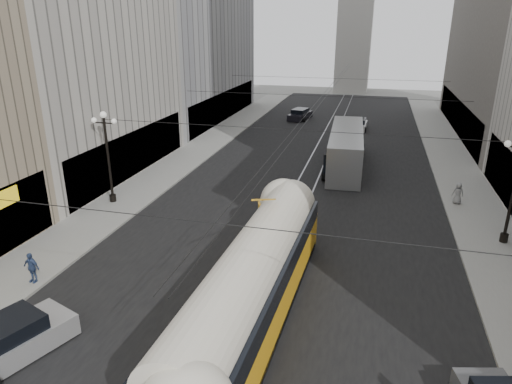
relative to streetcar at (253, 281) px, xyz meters
The scene contains 16 objects.
road 25.18m from the streetcar, 91.14° to the left, with size 20.00×85.00×0.02m, color black.
sidewalk_left 31.27m from the streetcar, 113.60° to the left, with size 4.00×72.00×0.15m, color gray.
sidewalk_right 30.89m from the streetcar, 68.10° to the left, with size 4.00×72.00×0.15m, color gray.
rail_left 25.21m from the streetcar, 92.85° to the left, with size 0.12×85.00×0.04m, color gray.
rail_right 25.18m from the streetcar, 89.43° to the left, with size 0.12×85.00×0.04m, color gray.
building_left_far 47.14m from the streetcar, 116.78° to the left, with size 12.60×28.60×28.60m.
distant_tower 73.77m from the streetcar, 90.39° to the left, with size 6.00×6.00×31.36m.
lamppost_left_mid 16.95m from the streetcar, 141.00° to the left, with size 1.86×0.44×6.37m.
catenary 24.42m from the streetcar, 90.91° to the left, with size 25.00×72.00×0.23m.
streetcar is the anchor object (origin of this frame).
city_bus 23.74m from the streetcar, 84.91° to the left, with size 3.32×13.05×3.29m.
sedan_silver 9.70m from the streetcar, 150.68° to the right, with size 3.67×5.41×1.58m.
sedan_white_far 39.44m from the streetcar, 86.29° to the left, with size 1.91×4.27×1.33m.
sedan_dark_far 43.92m from the streetcar, 96.87° to the left, with size 2.78×4.84×1.44m.
pedestrian_sidewalk_right 19.33m from the streetcar, 57.55° to the left, with size 0.75×0.46×1.53m, color gray.
pedestrian_sidewalk_left 11.15m from the streetcar, behind, with size 0.90×0.51×1.54m, color navy.
Camera 1 is at (4.78, -8.49, 11.97)m, focal length 32.00 mm.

